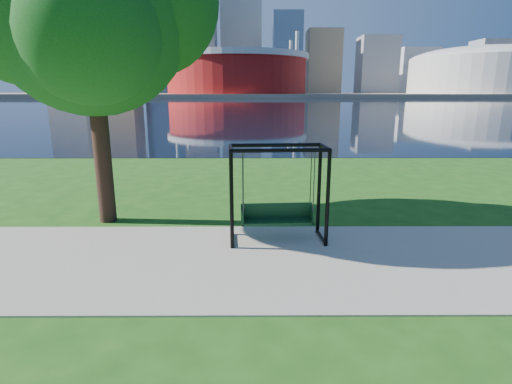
{
  "coord_description": "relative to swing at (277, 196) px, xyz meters",
  "views": [
    {
      "loc": [
        0.09,
        -7.78,
        3.25
      ],
      "look_at": [
        0.13,
        0.0,
        1.28
      ],
      "focal_mm": 28.0,
      "sensor_mm": 36.0,
      "label": 1
    }
  ],
  "objects": [
    {
      "name": "ground",
      "position": [
        -0.6,
        -0.63,
        -1.03
      ],
      "size": [
        900.0,
        900.0,
        0.0
      ],
      "primitive_type": "plane",
      "color": "#1E5114",
      "rests_on": "ground"
    },
    {
      "name": "park_tree",
      "position": [
        -4.34,
        1.51,
        4.04
      ],
      "size": [
        5.88,
        5.31,
        7.3
      ],
      "color": "black",
      "rests_on": "ground"
    },
    {
      "name": "river",
      "position": [
        -0.6,
        101.37,
        -1.02
      ],
      "size": [
        900.0,
        180.0,
        0.02
      ],
      "primitive_type": "cube",
      "color": "black",
      "rests_on": "ground"
    },
    {
      "name": "arena",
      "position": [
        134.4,
        234.37,
        14.84
      ],
      "size": [
        84.0,
        84.0,
        26.56
      ],
      "color": "beige",
      "rests_on": "far_bank"
    },
    {
      "name": "swing",
      "position": [
        0.0,
        0.0,
        0.0
      ],
      "size": [
        2.14,
        1.03,
        2.14
      ],
      "rotation": [
        0.0,
        0.0,
        0.06
      ],
      "color": "black",
      "rests_on": "ground"
    },
    {
      "name": "stadium",
      "position": [
        -10.6,
        234.37,
        13.19
      ],
      "size": [
        83.0,
        83.0,
        32.0
      ],
      "color": "maroon",
      "rests_on": "far_bank"
    },
    {
      "name": "skyline",
      "position": [
        -4.87,
        318.77,
        34.86
      ],
      "size": [
        392.0,
        66.0,
        96.5
      ],
      "color": "gray",
      "rests_on": "far_bank"
    },
    {
      "name": "far_bank",
      "position": [
        -0.6,
        305.37,
        -0.03
      ],
      "size": [
        900.0,
        228.0,
        2.0
      ],
      "primitive_type": "cube",
      "color": "#937F60",
      "rests_on": "ground"
    },
    {
      "name": "path",
      "position": [
        -0.6,
        -1.13,
        -1.02
      ],
      "size": [
        120.0,
        4.0,
        0.03
      ],
      "primitive_type": "cube",
      "color": "#9E937F",
      "rests_on": "ground"
    }
  ]
}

